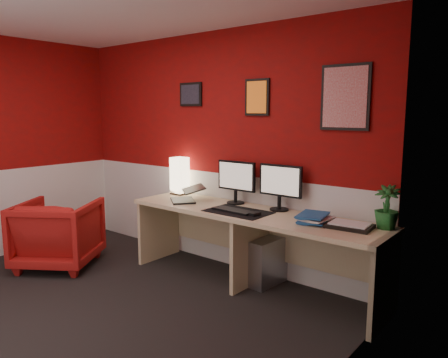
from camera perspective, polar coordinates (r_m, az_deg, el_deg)
ground at (r=3.91m, az=-19.10°, el=-16.72°), size 4.00×3.50×0.01m
wall_back at (r=4.70m, az=-1.52°, el=3.92°), size 4.00×0.01×2.50m
wall_right at (r=2.13m, az=8.97°, el=-2.24°), size 0.01×3.50×2.50m
wainscot_back at (r=4.82m, az=-1.52°, el=-5.00°), size 4.00×0.01×1.00m
wainscot_right at (r=2.39m, az=8.39°, el=-20.17°), size 0.01×3.50×1.00m
desk at (r=4.15m, az=3.51°, el=-9.27°), size 2.60×0.65×0.73m
shoji_lamp at (r=4.89m, az=-5.91°, el=0.30°), size 0.16×0.16×0.40m
laptop at (r=4.50m, az=-5.51°, el=-1.60°), size 0.40×0.39×0.22m
monitor_left at (r=4.35m, az=1.55°, el=0.47°), size 0.45×0.06×0.58m
monitor_right at (r=4.08m, az=7.41°, el=-0.16°), size 0.45×0.06×0.58m
desk_mat at (r=4.03m, az=1.89°, el=-4.35°), size 0.60×0.38×0.01m
keyboard at (r=4.03m, az=1.20°, el=-4.18°), size 0.43×0.16×0.02m
mouse at (r=3.87m, az=4.12°, el=-4.66°), size 0.07×0.11×0.03m
book_bottom at (r=3.77m, az=10.15°, el=-5.27°), size 0.29×0.35×0.03m
book_middle at (r=3.76m, az=10.90°, el=-4.93°), size 0.23×0.30×0.02m
book_top at (r=3.74m, az=10.01°, el=-4.59°), size 0.28×0.34×0.03m
zen_tray at (r=3.63m, az=16.35°, el=-6.02°), size 0.37×0.28×0.03m
potted_plant at (r=3.67m, az=20.80°, el=-3.50°), size 0.21×0.21×0.35m
pc_tower at (r=4.26m, az=5.86°, el=-10.77°), size 0.23×0.46×0.45m
armchair at (r=5.00m, az=-21.14°, el=-6.75°), size 1.08×1.09×0.72m
art_left at (r=4.88m, az=-4.43°, el=11.14°), size 0.32×0.02×0.26m
art_center at (r=4.31m, az=4.42°, el=10.77°), size 0.28×0.02×0.36m
art_right at (r=3.87m, az=15.79°, el=10.39°), size 0.44×0.02×0.56m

